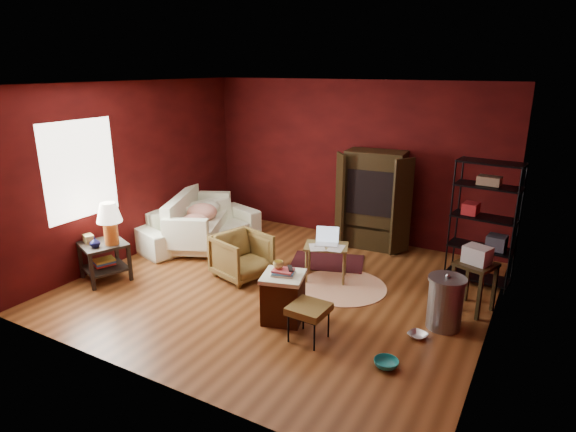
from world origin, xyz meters
name	(u,v)px	position (x,y,z in m)	size (l,w,h in m)	color
room	(278,191)	(-0.04, -0.01, 1.40)	(5.54, 5.04, 2.84)	brown
sofa	(198,219)	(-2.19, 0.86, 0.43)	(2.20, 0.64, 0.86)	white
armchair	(242,254)	(-0.67, -0.01, 0.37)	(0.71, 0.67, 0.73)	black
pet_bowl_steel	(418,329)	(2.06, -0.40, 0.11)	(0.22, 0.05, 0.22)	silver
pet_bowl_turquoise	(387,356)	(1.93, -1.13, 0.13)	(0.26, 0.08, 0.26)	teal
vase	(95,242)	(-2.33, -1.21, 0.64)	(0.14, 0.15, 0.14)	#0C0E3D
mug	(278,264)	(0.43, -0.81, 0.74)	(0.12, 0.10, 0.12)	#D8C869
side_table	(107,234)	(-2.30, -1.03, 0.71)	(0.78, 0.78, 1.18)	black
sofa_cushions	(197,222)	(-2.21, 0.83, 0.39)	(1.44, 2.02, 0.79)	white
hamper	(283,296)	(0.50, -0.80, 0.32)	(0.61, 0.61, 0.69)	#44200F
footstool	(309,310)	(0.98, -1.05, 0.37)	(0.44, 0.44, 0.43)	black
rug_round	(343,287)	(0.78, 0.41, 0.01)	(1.52, 1.52, 0.01)	#F3E9CB
rug_oriental	(328,262)	(0.21, 1.12, 0.02)	(1.30, 1.06, 0.01)	#4D1419
laptop_desk	(326,249)	(0.45, 0.54, 0.47)	(0.73, 0.64, 0.77)	olive
tv_armoire	(374,198)	(0.57, 2.16, 0.87)	(1.32, 0.75, 1.67)	black
wire_shelving	(485,219)	(2.43, 1.49, 0.98)	(0.91, 0.47, 1.79)	black
small_stand	(476,263)	(2.49, 0.60, 0.65)	(0.56, 0.56, 0.87)	black
trash_can	(445,302)	(2.27, -0.01, 0.33)	(0.47, 0.47, 0.70)	gray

